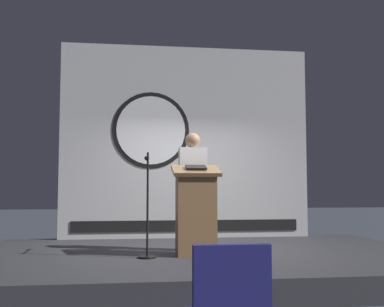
# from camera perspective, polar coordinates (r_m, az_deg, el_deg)

# --- Properties ---
(ground_plane) EXTENTS (40.00, 40.00, 0.00)m
(ground_plane) POSITION_cam_1_polar(r_m,az_deg,el_deg) (6.67, 1.26, -14.71)
(ground_plane) COLOR #383D47
(stage_platform) EXTENTS (6.40, 4.00, 0.30)m
(stage_platform) POSITION_cam_1_polar(r_m,az_deg,el_deg) (6.64, 1.26, -13.43)
(stage_platform) COLOR #333338
(stage_platform) RESTS_ON ground
(banner_display) EXTENTS (4.56, 0.12, 3.52)m
(banner_display) POSITION_cam_1_polar(r_m,az_deg,el_deg) (8.43, -0.82, 1.47)
(banner_display) COLOR silver
(banner_display) RESTS_ON stage_platform
(podium) EXTENTS (0.64, 0.50, 1.23)m
(podium) POSITION_cam_1_polar(r_m,az_deg,el_deg) (6.23, 0.48, -7.14)
(podium) COLOR olive
(podium) RESTS_ON stage_platform
(speaker_person) EXTENTS (0.40, 0.26, 1.71)m
(speaker_person) POSITION_cam_1_polar(r_m,az_deg,el_deg) (6.71, 0.09, -4.54)
(speaker_person) COLOR black
(speaker_person) RESTS_ON stage_platform
(microphone_stand) EXTENTS (0.24, 0.58, 1.37)m
(microphone_stand) POSITION_cam_1_polar(r_m,az_deg,el_deg) (6.10, -5.59, -8.26)
(microphone_stand) COLOR black
(microphone_stand) RESTS_ON stage_platform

